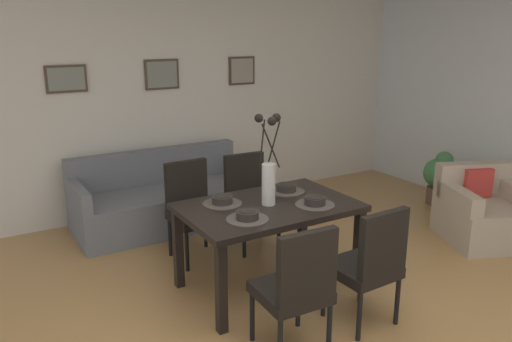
% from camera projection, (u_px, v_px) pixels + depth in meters
% --- Properties ---
extents(back_wall_panel, '(9.00, 0.10, 2.60)m').
position_uv_depth(back_wall_panel, '(143.00, 103.00, 5.79)').
color(back_wall_panel, silver).
rests_on(back_wall_panel, ground).
extents(dining_table, '(1.40, 0.91, 0.74)m').
position_uv_depth(dining_table, '(268.00, 215.00, 4.13)').
color(dining_table, black).
rests_on(dining_table, ground).
extents(dining_chair_near_left, '(0.46, 0.46, 0.92)m').
position_uv_depth(dining_chair_near_left, '(297.00, 285.00, 3.28)').
color(dining_chair_near_left, black).
rests_on(dining_chair_near_left, ground).
extents(dining_chair_near_right, '(0.45, 0.45, 0.92)m').
position_uv_depth(dining_chair_near_right, '(192.00, 205.00, 4.76)').
color(dining_chair_near_right, black).
rests_on(dining_chair_near_right, ground).
extents(dining_chair_far_left, '(0.45, 0.45, 0.92)m').
position_uv_depth(dining_chair_far_left, '(370.00, 261.00, 3.61)').
color(dining_chair_far_left, black).
rests_on(dining_chair_far_left, ground).
extents(dining_chair_far_right, '(0.46, 0.46, 0.92)m').
position_uv_depth(dining_chair_far_right, '(249.00, 196.00, 5.03)').
color(dining_chair_far_right, black).
rests_on(dining_chair_far_right, ground).
extents(centerpiece_vase, '(0.21, 0.23, 0.73)m').
position_uv_depth(centerpiece_vase, '(269.00, 171.00, 4.03)').
color(centerpiece_vase, silver).
rests_on(centerpiece_vase, dining_table).
extents(placemat_near_left, '(0.32, 0.32, 0.01)m').
position_uv_depth(placemat_near_left, '(247.00, 219.00, 3.78)').
color(placemat_near_left, '#4C4742').
rests_on(placemat_near_left, dining_table).
extents(bowl_near_left, '(0.17, 0.17, 0.07)m').
position_uv_depth(bowl_near_left, '(247.00, 214.00, 3.77)').
color(bowl_near_left, '#2D2826').
rests_on(bowl_near_left, dining_table).
extents(placemat_near_right, '(0.32, 0.32, 0.01)m').
position_uv_depth(placemat_near_right, '(222.00, 203.00, 4.12)').
color(placemat_near_right, '#4C4742').
rests_on(placemat_near_right, dining_table).
extents(bowl_near_right, '(0.17, 0.17, 0.07)m').
position_uv_depth(bowl_near_right, '(222.00, 199.00, 4.11)').
color(bowl_near_right, '#2D2826').
rests_on(bowl_near_right, dining_table).
extents(placemat_far_left, '(0.32, 0.32, 0.01)m').
position_uv_depth(placemat_far_left, '(315.00, 205.00, 4.09)').
color(placemat_far_left, '#4C4742').
rests_on(placemat_far_left, dining_table).
extents(bowl_far_left, '(0.17, 0.17, 0.07)m').
position_uv_depth(bowl_far_left, '(315.00, 200.00, 4.08)').
color(bowl_far_left, '#2D2826').
rests_on(bowl_far_left, dining_table).
extents(placemat_far_right, '(0.32, 0.32, 0.01)m').
position_uv_depth(placemat_far_right, '(286.00, 191.00, 4.43)').
color(placemat_far_right, '#4C4742').
rests_on(placemat_far_right, dining_table).
extents(bowl_far_right, '(0.17, 0.17, 0.07)m').
position_uv_depth(bowl_far_right, '(286.00, 187.00, 4.42)').
color(bowl_far_right, '#2D2826').
rests_on(bowl_far_right, dining_table).
extents(sofa, '(1.96, 0.84, 0.80)m').
position_uv_depth(sofa, '(165.00, 200.00, 5.61)').
color(sofa, slate).
rests_on(sofa, ground).
extents(armchair, '(1.05, 1.05, 0.75)m').
position_uv_depth(armchair, '(484.00, 213.00, 5.20)').
color(armchair, '#B7A893').
rests_on(armchair, ground).
extents(framed_picture_left, '(0.42, 0.03, 0.28)m').
position_uv_depth(framed_picture_left, '(66.00, 79.00, 5.24)').
color(framed_picture_left, '#473828').
extents(framed_picture_center, '(0.40, 0.03, 0.34)m').
position_uv_depth(framed_picture_center, '(162.00, 74.00, 5.76)').
color(framed_picture_center, '#473828').
extents(framed_picture_right, '(0.35, 0.03, 0.34)m').
position_uv_depth(framed_picture_right, '(242.00, 71.00, 6.27)').
color(framed_picture_right, '#473828').
extents(potted_plant, '(0.36, 0.36, 0.67)m').
position_uv_depth(potted_plant, '(439.00, 175.00, 6.24)').
color(potted_plant, brown).
rests_on(potted_plant, ground).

